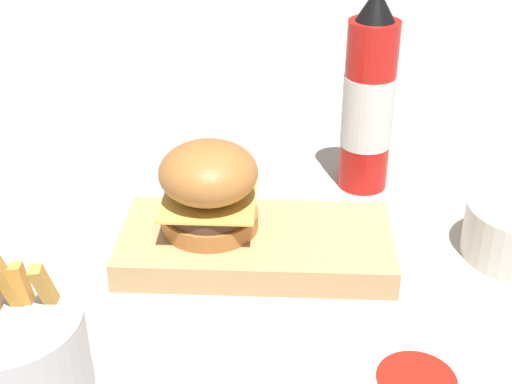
% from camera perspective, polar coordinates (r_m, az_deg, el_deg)
% --- Properties ---
extents(ground_plane, '(6.00, 6.00, 0.00)m').
position_cam_1_polar(ground_plane, '(0.82, -2.76, -3.47)').
color(ground_plane, '#B7B2A8').
extents(serving_board, '(0.29, 0.14, 0.03)m').
position_cam_1_polar(serving_board, '(0.78, -0.00, -4.23)').
color(serving_board, tan).
rests_on(serving_board, ground_plane).
extents(burger, '(0.10, 0.10, 0.10)m').
position_cam_1_polar(burger, '(0.75, -3.80, 0.39)').
color(burger, '#AD6B33').
rests_on(burger, serving_board).
extents(ketchup_bottle, '(0.06, 0.06, 0.25)m').
position_cam_1_polar(ketchup_bottle, '(0.89, 8.97, 7.13)').
color(ketchup_bottle, red).
rests_on(ketchup_bottle, ground_plane).
extents(fries_basket, '(0.12, 0.12, 0.15)m').
position_cam_1_polar(fries_basket, '(0.61, -18.70, -12.95)').
color(fries_basket, '#B7B7BC').
rests_on(fries_basket, ground_plane).
extents(spoon, '(0.04, 0.14, 0.01)m').
position_cam_1_polar(spoon, '(0.96, -6.43, 1.80)').
color(spoon, '#B2B2B7').
rests_on(spoon, ground_plane).
extents(ketchup_puddle, '(0.07, 0.07, 0.00)m').
position_cam_1_polar(ketchup_puddle, '(0.65, 12.74, -14.33)').
color(ketchup_puddle, '#B21E14').
rests_on(ketchup_puddle, ground_plane).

